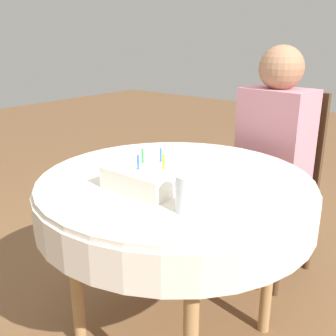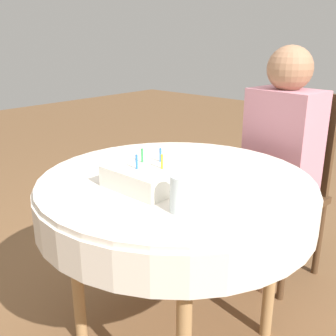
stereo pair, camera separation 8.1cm
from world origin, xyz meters
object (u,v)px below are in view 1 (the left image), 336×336
object	(u,v)px
person	(273,144)
drinking_glass	(188,193)
chair	(279,179)
birthday_cake	(152,175)

from	to	relation	value
person	drinking_glass	size ratio (longest dim) A/B	10.52
chair	drinking_glass	bearing A→B (deg)	-76.10
birthday_cake	person	bearing A→B (deg)	84.70
person	drinking_glass	world-z (taller)	person
drinking_glass	birthday_cake	bearing A→B (deg)	157.45
birthday_cake	drinking_glass	world-z (taller)	birthday_cake
birthday_cake	chair	bearing A→B (deg)	84.60
chair	person	size ratio (longest dim) A/B	0.81
person	birthday_cake	world-z (taller)	person
chair	birthday_cake	xyz separation A→B (m)	(-0.09, -0.95, 0.27)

